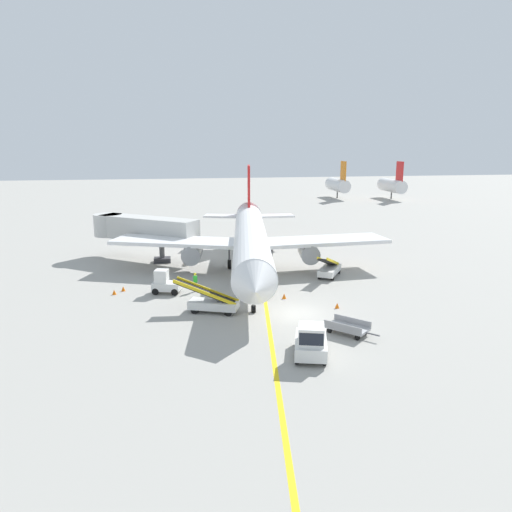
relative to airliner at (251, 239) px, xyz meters
The scene contains 16 objects.
ground_plane 13.26m from the airliner, 83.47° to the right, with size 300.00×300.00×0.00m, color #9E9B93.
taxi_line_yellow 8.45m from the airliner, 90.58° to the right, with size 0.30×80.00×0.01m, color yellow.
airliner is the anchor object (origin of this frame).
jet_bridge 13.83m from the airliner, 145.68° to the left, with size 11.80×9.58×4.85m.
pushback_tug 20.63m from the airliner, 89.01° to the right, with size 2.82×3.98×2.20m.
baggage_tug_near_wing 10.55m from the airliner, 146.01° to the right, with size 2.66×1.89×2.10m.
belt_loader_forward_hold 8.30m from the airliner, 21.84° to the right, with size 3.72×4.90×2.59m.
belt_loader_aft_hold 12.58m from the airliner, 113.37° to the right, with size 5.12×2.96×2.59m.
baggage_cart_loaded 18.01m from the airliner, 77.41° to the right, with size 3.16×3.29×0.94m.
ground_crew_marshaller 8.53m from the airliner, 136.03° to the right, with size 0.36×0.24×1.70m.
safety_cone_nose_left 13.45m from the airliner, 67.65° to the right, with size 0.36×0.36×0.44m, color orange.
safety_cone_nose_right 9.63m from the airliner, 81.28° to the right, with size 0.36×0.36×0.44m, color orange.
safety_cone_wingtip_left 14.28m from the airliner, 157.35° to the right, with size 0.36×0.36×0.44m, color orange.
safety_cone_wingtip_right 13.33m from the airliner, 159.97° to the right, with size 0.36×0.36×0.44m, color orange.
distant_aircraft_far_left 71.38m from the airliner, 63.89° to the left, with size 3.00×10.10×8.80m.
distant_aircraft_mid_left 74.14m from the airliner, 54.26° to the left, with size 3.00×10.10×8.80m.
Camera 1 is at (-9.16, -34.49, 12.76)m, focal length 34.28 mm.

